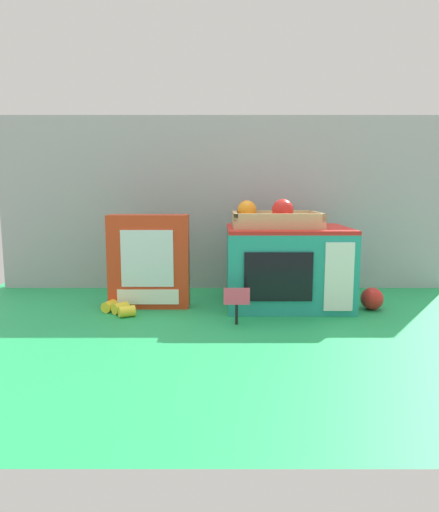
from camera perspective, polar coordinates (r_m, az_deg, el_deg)
The scene contains 8 objects.
ground_plane at distance 1.46m, azimuth 0.99°, elevation -6.08°, with size 1.70×1.70×0.00m, color #219E54.
display_back_panel at distance 1.68m, azimuth 0.88°, elevation 6.45°, with size 1.61×0.03×0.61m, color #A0A3A8.
toy_microwave at distance 1.46m, azimuth 8.38°, elevation -1.24°, with size 0.37×0.29×0.24m.
food_groups_crate at distance 1.44m, azimuth 6.28°, elevation 4.69°, with size 0.27×0.20×0.09m.
cookie_set_box at distance 1.43m, azimuth -8.55°, elevation -0.67°, with size 0.24×0.07×0.28m.
price_sign at distance 1.24m, azimuth 2.22°, elevation -5.45°, with size 0.07×0.01×0.10m.
loose_toy_banana at distance 1.39m, azimuth -12.16°, elevation -6.31°, with size 0.11×0.11×0.03m.
loose_toy_apple at distance 1.47m, azimuth 18.31°, elevation -5.00°, with size 0.07×0.07×0.07m, color red.
Camera 1 is at (-0.02, -1.41, 0.36)m, focal length 32.59 mm.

